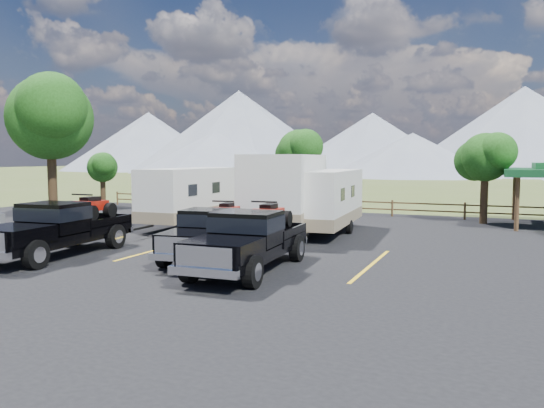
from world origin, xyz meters
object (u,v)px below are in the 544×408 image
at_px(rig_center, 212,231).
at_px(person_b, 42,223).
at_px(person_a, 40,235).
at_px(trailer_center, 287,192).
at_px(rig_left, 59,227).
at_px(trailer_right, 327,201).
at_px(tree_big_nw, 50,118).
at_px(rig_right, 250,238).
at_px(trailer_left, 191,196).

relative_size(rig_center, person_b, 3.35).
bearing_deg(person_a, trailer_center, -148.50).
height_order(rig_left, trailer_right, trailer_right).
bearing_deg(tree_big_nw, person_b, -47.04).
relative_size(rig_left, person_b, 3.65).
bearing_deg(person_a, rig_right, 159.75).
bearing_deg(rig_left, trailer_center, 55.48).
xyz_separation_m(rig_left, trailer_center, (5.17, 8.68, 0.85)).
bearing_deg(trailer_left, person_b, -110.12).
bearing_deg(rig_center, trailer_right, 66.76).
distance_m(trailer_center, person_a, 10.86).
bearing_deg(person_a, tree_big_nw, -75.71).
xyz_separation_m(tree_big_nw, rig_left, (8.09, -7.63, -4.55)).
bearing_deg(rig_left, person_b, 144.62).
bearing_deg(trailer_right, rig_right, -92.73).
bearing_deg(rig_left, person_a, -101.81).
height_order(tree_big_nw, person_a, tree_big_nw).
height_order(trailer_center, person_a, trailer_center).
bearing_deg(rig_right, trailer_right, 88.28).
bearing_deg(rig_right, trailer_center, 100.74).
xyz_separation_m(rig_center, rig_right, (2.07, -1.33, 0.07)).
height_order(rig_left, person_a, rig_left).
relative_size(tree_big_nw, rig_center, 1.34).
relative_size(tree_big_nw, trailer_center, 0.76).
bearing_deg(person_b, rig_right, -19.18).
height_order(rig_left, trailer_left, trailer_left).
distance_m(rig_right, person_b, 9.56).
distance_m(rig_left, rig_center, 5.44).
bearing_deg(trailer_right, tree_big_nw, -179.29).
xyz_separation_m(tree_big_nw, rig_center, (13.23, -5.89, -4.65)).
bearing_deg(trailer_center, person_b, -146.41).
xyz_separation_m(tree_big_nw, trailer_center, (13.25, 1.05, -3.69)).
height_order(tree_big_nw, trailer_center, tree_big_nw).
bearing_deg(trailer_center, rig_left, -131.44).
relative_size(rig_center, trailer_center, 0.57).
height_order(rig_right, person_b, rig_right).
height_order(tree_big_nw, rig_right, tree_big_nw).
xyz_separation_m(rig_right, trailer_left, (-7.18, 8.17, 0.54)).
bearing_deg(tree_big_nw, trailer_left, 6.65).
relative_size(trailer_center, person_b, 5.88).
distance_m(rig_left, rig_right, 7.23).
relative_size(rig_right, trailer_right, 0.75).
xyz_separation_m(trailer_right, person_a, (-7.11, -9.67, -0.68)).
bearing_deg(rig_right, rig_center, 144.15).
bearing_deg(person_b, trailer_left, 58.86).
distance_m(trailer_center, person_b, 10.47).
xyz_separation_m(trailer_center, trailer_right, (1.83, 0.24, -0.37)).
distance_m(tree_big_nw, person_b, 9.71).
relative_size(trailer_right, person_b, 4.72).
bearing_deg(rig_left, trailer_right, 48.12).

